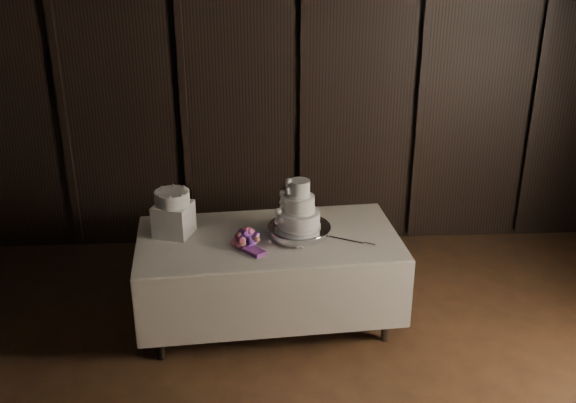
{
  "coord_description": "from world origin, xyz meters",
  "views": [
    {
      "loc": [
        -0.48,
        -2.58,
        3.03
      ],
      "look_at": [
        -0.22,
        2.02,
        1.05
      ],
      "focal_mm": 42.0,
      "sensor_mm": 36.0,
      "label": 1
    }
  ],
  "objects_px": {
    "display_table": "(269,276)",
    "cake_stand": "(299,232)",
    "wedding_cake": "(296,209)",
    "bouquet": "(247,239)",
    "small_cake": "(172,198)",
    "box_pedestal": "(174,219)"
  },
  "relations": [
    {
      "from": "display_table",
      "to": "box_pedestal",
      "type": "relative_size",
      "value": 7.95
    },
    {
      "from": "display_table",
      "to": "small_cake",
      "type": "bearing_deg",
      "value": 168.21
    },
    {
      "from": "display_table",
      "to": "bouquet",
      "type": "height_order",
      "value": "bouquet"
    },
    {
      "from": "display_table",
      "to": "box_pedestal",
      "type": "xyz_separation_m",
      "value": [
        -0.72,
        0.09,
        0.47
      ]
    },
    {
      "from": "small_cake",
      "to": "box_pedestal",
      "type": "bearing_deg",
      "value": 0.0
    },
    {
      "from": "bouquet",
      "to": "small_cake",
      "type": "height_order",
      "value": "small_cake"
    },
    {
      "from": "cake_stand",
      "to": "box_pedestal",
      "type": "height_order",
      "value": "box_pedestal"
    },
    {
      "from": "bouquet",
      "to": "small_cake",
      "type": "xyz_separation_m",
      "value": [
        -0.56,
        0.23,
        0.24
      ]
    },
    {
      "from": "wedding_cake",
      "to": "box_pedestal",
      "type": "xyz_separation_m",
      "value": [
        -0.92,
        0.12,
        -0.11
      ]
    },
    {
      "from": "cake_stand",
      "to": "box_pedestal",
      "type": "bearing_deg",
      "value": 173.7
    },
    {
      "from": "wedding_cake",
      "to": "small_cake",
      "type": "relative_size",
      "value": 1.42
    },
    {
      "from": "box_pedestal",
      "to": "small_cake",
      "type": "height_order",
      "value": "small_cake"
    },
    {
      "from": "bouquet",
      "to": "cake_stand",
      "type": "bearing_deg",
      "value": 17.41
    },
    {
      "from": "display_table",
      "to": "cake_stand",
      "type": "distance_m",
      "value": 0.45
    },
    {
      "from": "display_table",
      "to": "wedding_cake",
      "type": "height_order",
      "value": "wedding_cake"
    },
    {
      "from": "small_cake",
      "to": "cake_stand",
      "type": "bearing_deg",
      "value": -6.3
    },
    {
      "from": "wedding_cake",
      "to": "small_cake",
      "type": "xyz_separation_m",
      "value": [
        -0.92,
        0.12,
        0.07
      ]
    },
    {
      "from": "display_table",
      "to": "cake_stand",
      "type": "height_order",
      "value": "cake_stand"
    },
    {
      "from": "small_cake",
      "to": "bouquet",
      "type": "bearing_deg",
      "value": -22.41
    },
    {
      "from": "wedding_cake",
      "to": "bouquet",
      "type": "relative_size",
      "value": 0.99
    },
    {
      "from": "display_table",
      "to": "cake_stand",
      "type": "relative_size",
      "value": 4.27
    },
    {
      "from": "bouquet",
      "to": "small_cake",
      "type": "bearing_deg",
      "value": 157.59
    }
  ]
}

